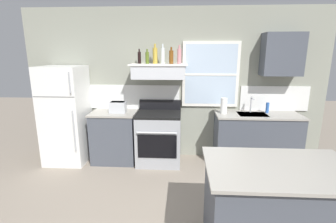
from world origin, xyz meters
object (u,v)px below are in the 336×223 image
bottle_balsamic_dark (139,57)px  paper_towel_roll (224,106)px  bottle_amber_wine (171,57)px  bottle_rose_pink (179,56)px  toaster (118,107)px  bottle_champagne_gold_foil (155,55)px  bottle_olive_oil_square (147,58)px  dish_soap_bottle (267,108)px  stove_range (159,137)px  refrigerator (66,115)px  bottle_clear_tall (163,55)px  kitchen_island (277,210)px

bottle_balsamic_dark → paper_towel_roll: 1.67m
bottle_amber_wine → bottle_rose_pink: bearing=-6.6°
toaster → bottle_champagne_gold_foil: 1.10m
bottle_olive_oil_square → dish_soap_bottle: (2.08, 0.05, -0.85)m
stove_range → bottle_rose_pink: (0.34, 0.05, 1.41)m
stove_range → paper_towel_roll: bearing=1.9°
stove_range → dish_soap_bottle: bearing=4.2°
bottle_amber_wine → refrigerator: bearing=-177.1°
dish_soap_bottle → bottle_clear_tall: bearing=-179.4°
bottle_balsamic_dark → bottle_champagne_gold_foil: bottle_champagne_gold_foil is taller
bottle_olive_oil_square → bottle_amber_wine: size_ratio=0.89×
bottle_rose_pink → refrigerator: bearing=-177.8°
toaster → paper_towel_roll: (1.83, 0.02, 0.04)m
paper_towel_roll → kitchen_island: 2.11m
toaster → bottle_olive_oil_square: (0.52, 0.07, 0.84)m
refrigerator → bottle_clear_tall: size_ratio=5.21×
bottle_rose_pink → bottle_champagne_gold_foil: bearing=169.4°
bottle_rose_pink → bottle_olive_oil_square: bearing=176.9°
refrigerator → bottle_balsamic_dark: size_ratio=6.96×
stove_range → paper_towel_roll: 1.26m
bottle_champagne_gold_foil → bottle_amber_wine: (0.28, -0.06, -0.02)m
toaster → kitchen_island: bearing=-44.1°
bottle_amber_wine → paper_towel_roll: bottle_amber_wine is taller
bottle_clear_tall → bottle_rose_pink: size_ratio=1.07×
bottle_rose_pink → paper_towel_roll: size_ratio=1.14×
bottle_amber_wine → paper_towel_roll: bearing=-2.1°
dish_soap_bottle → refrigerator: bearing=-177.4°
bottle_olive_oil_square → bottle_clear_tall: 0.26m
bottle_balsamic_dark → dish_soap_bottle: size_ratio=1.36×
bottle_balsamic_dark → bottle_champagne_gold_foil: bearing=-4.7°
bottle_olive_oil_square → dish_soap_bottle: size_ratio=1.35×
bottle_rose_pink → kitchen_island: (0.99, -2.03, -1.42)m
bottle_champagne_gold_foil → kitchen_island: bearing=-56.4°
bottle_clear_tall → bottle_rose_pink: (0.28, -0.06, -0.01)m
paper_towel_roll → toaster: bearing=-179.2°
paper_towel_roll → dish_soap_bottle: 0.77m
refrigerator → bottle_amber_wine: bottle_amber_wine is taller
bottle_amber_wine → dish_soap_bottle: 1.88m
stove_range → bottle_clear_tall: bearing=61.3°
dish_soap_bottle → kitchen_island: dish_soap_bottle is taller
bottle_champagne_gold_foil → bottle_amber_wine: bottle_champagne_gold_foil is taller
bottle_amber_wine → bottle_rose_pink: 0.14m
bottle_rose_pink → kitchen_island: bottle_rose_pink is taller
dish_soap_bottle → bottle_amber_wine: bearing=-177.7°
bottle_champagne_gold_foil → paper_towel_roll: bottle_champagne_gold_foil is taller
toaster → bottle_champagne_gold_foil: (0.65, 0.12, 0.87)m
kitchen_island → bottle_clear_tall: bearing=121.3°
bottle_olive_oil_square → bottle_amber_wine: 0.41m
bottle_clear_tall → kitchen_island: (1.27, -2.09, -1.43)m
paper_towel_roll → kitchen_island: size_ratio=0.19×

